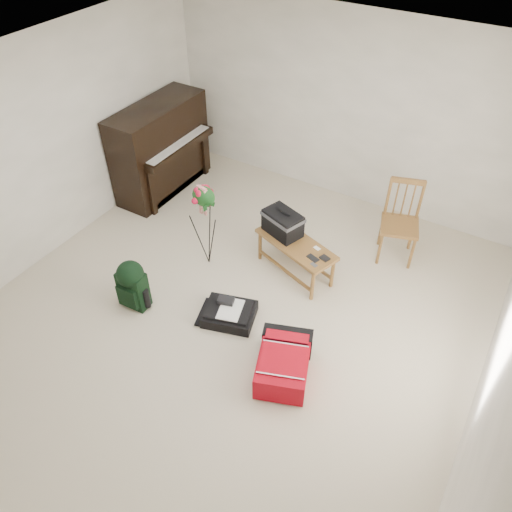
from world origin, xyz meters
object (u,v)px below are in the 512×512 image
Objects in this scene: red_suitcase at (286,359)px; black_duffel at (229,313)px; piano at (161,150)px; flower_stand at (206,226)px; bench at (284,232)px; green_backpack at (132,283)px; dining_chair at (401,223)px.

black_duffel is at bearing 141.49° from red_suitcase.
piano is 1.79× the size of red_suitcase.
red_suitcase is 0.88m from black_duffel.
black_duffel is 0.57× the size of flower_stand.
bench is 1.27× the size of red_suitcase.
piano reaches higher than bench.
red_suitcase is at bearing -32.57° from piano.
green_backpack is (-1.84, -0.08, 0.17)m from red_suitcase.
red_suitcase is 1.84m from flower_stand.
black_duffel is at bearing -37.12° from piano.
piano is 1.51× the size of dining_chair.
piano is 1.34× the size of flower_stand.
flower_stand is (1.48, -1.03, -0.05)m from piano.
dining_chair is 2.29m from black_duffel.
dining_chair reaches higher than red_suitcase.
red_suitcase is 0.75× the size of flower_stand.
black_duffel is at bearing -138.84° from dining_chair.
black_duffel is at bearing -27.49° from flower_stand.
flower_stand is at bearing 121.62° from black_duffel.
dining_chair is 0.89× the size of flower_stand.
bench is 1.77× the size of green_backpack.
bench is at bearing -157.20° from dining_chair.
dining_chair is at bearing 43.08° from green_backpack.
dining_chair is 3.15m from green_backpack.
green_backpack reaches higher than black_duffel.
piano is at bearing 127.12° from red_suitcase.
green_backpack is (-1.09, -1.37, -0.21)m from bench.
dining_chair is at bearing 61.21° from red_suitcase.
piano is 1.41× the size of bench.
piano is at bearing -176.67° from bench.
black_duffel is at bearing 16.22° from green_backpack.
flower_stand is (-0.81, -0.38, 0.01)m from bench.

